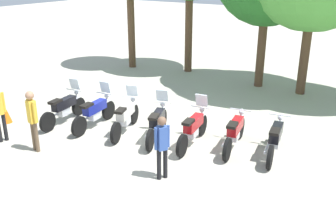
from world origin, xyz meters
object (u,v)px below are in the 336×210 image
object	(u,v)px
motorcycle_4	(193,128)
motorcycle_6	(275,138)
traffic_cone	(6,115)
motorcycle_2	(126,117)
person_1	(32,116)
motorcycle_0	(64,108)
person_0	(162,143)
motorcycle_1	(95,112)
motorcycle_5	(235,132)
motorcycle_3	(157,123)

from	to	relation	value
motorcycle_4	motorcycle_6	size ratio (longest dim) A/B	1.00
motorcycle_4	motorcycle_6	world-z (taller)	motorcycle_4
motorcycle_4	traffic_cone	size ratio (longest dim) A/B	3.97
motorcycle_2	motorcycle_6	bearing A→B (deg)	-94.88
person_1	motorcycle_0	bearing A→B (deg)	35.42
person_0	traffic_cone	world-z (taller)	person_0
motorcycle_1	person_0	xyz separation A→B (m)	(3.56, -1.48, 0.42)
motorcycle_6	motorcycle_2	bearing A→B (deg)	93.33
motorcycle_2	motorcycle_6	distance (m)	4.51
person_1	traffic_cone	size ratio (longest dim) A/B	3.20
motorcycle_2	motorcycle_5	xyz separation A→B (m)	(3.30, 0.79, -0.01)
motorcycle_0	motorcycle_3	xyz separation A→B (m)	(3.28, 0.62, 0.00)
motorcycle_3	traffic_cone	bearing A→B (deg)	89.12
motorcycle_1	motorcycle_4	xyz separation A→B (m)	(3.29, 0.56, 0.00)
motorcycle_3	person_1	distance (m)	3.52
motorcycle_6	motorcycle_0	bearing A→B (deg)	93.31
motorcycle_3	motorcycle_4	distance (m)	1.13
motorcycle_2	traffic_cone	distance (m)	4.12
motorcycle_1	person_0	bearing A→B (deg)	-118.99
motorcycle_1	traffic_cone	distance (m)	3.04
motorcycle_4	motorcycle_5	size ratio (longest dim) A/B	1.00
motorcycle_3	person_1	bearing A→B (deg)	116.15
motorcycle_3	traffic_cone	world-z (taller)	motorcycle_3
motorcycle_2	person_1	distance (m)	2.76
motorcycle_6	person_0	distance (m)	3.32
motorcycle_2	traffic_cone	bearing A→B (deg)	94.52
motorcycle_1	motorcycle_2	xyz separation A→B (m)	(1.09, 0.20, 0.00)
motorcycle_4	motorcycle_5	world-z (taller)	motorcycle_4
motorcycle_2	motorcycle_4	bearing A→B (deg)	-98.42
motorcycle_5	person_1	distance (m)	5.63
motorcycle_1	motorcycle_3	distance (m)	2.21
motorcycle_4	motorcycle_5	distance (m)	1.18
motorcycle_2	person_1	world-z (taller)	person_1
motorcycle_4	traffic_cone	distance (m)	6.31
motorcycle_6	motorcycle_4	bearing A→B (deg)	96.79
motorcycle_0	person_1	xyz separation A→B (m)	(0.86, -1.88, 0.52)
motorcycle_0	motorcycle_6	size ratio (longest dim) A/B	1.00
person_1	traffic_cone	distance (m)	2.72
motorcycle_5	motorcycle_6	distance (m)	1.11
motorcycle_0	motorcycle_5	distance (m)	5.63
motorcycle_6	person_1	size ratio (longest dim) A/B	1.24
motorcycle_1	person_1	xyz separation A→B (m)	(-0.24, -2.16, 0.52)
motorcycle_3	motorcycle_4	xyz separation A→B (m)	(1.11, 0.22, 0.00)
motorcycle_5	person_0	world-z (taller)	person_0
motorcycle_0	person_1	size ratio (longest dim) A/B	1.24
person_0	motorcycle_3	bearing A→B (deg)	157.86
motorcycle_6	traffic_cone	distance (m)	8.59
motorcycle_3	motorcycle_6	size ratio (longest dim) A/B	0.96
motorcycle_4	person_1	size ratio (longest dim) A/B	1.24
traffic_cone	person_0	bearing A→B (deg)	-1.31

